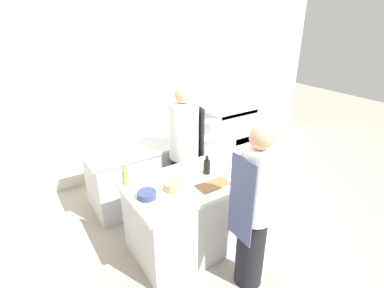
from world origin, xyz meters
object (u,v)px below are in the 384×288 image
(bottle_olive_oil, at_px, (125,177))
(bowl_prep_small, at_px, (147,195))
(oven_range, at_px, (227,131))
(cup, at_px, (256,149))
(bowl_ceramic_blue, at_px, (244,159))
(bottle_wine, at_px, (240,173))
(chef_at_prep_near, at_px, (254,211))
(bowl_mixing_large, at_px, (173,185))
(stockpot, at_px, (212,127))
(chef_at_stove, at_px, (184,152))
(bottle_vinegar, at_px, (207,167))

(bottle_olive_oil, height_order, bowl_prep_small, bottle_olive_oil)
(oven_range, xyz_separation_m, cup, (-0.85, -1.59, 0.47))
(bowl_prep_small, height_order, bowl_ceramic_blue, bowl_prep_small)
(oven_range, distance_m, bottle_wine, 2.54)
(chef_at_prep_near, distance_m, cup, 1.27)
(bowl_mixing_large, height_order, bowl_ceramic_blue, bowl_mixing_large)
(bottle_wine, relative_size, stockpot, 0.70)
(chef_at_prep_near, bearing_deg, chef_at_stove, -3.65)
(bottle_wine, bearing_deg, bowl_ceramic_blue, 41.71)
(cup, xyz_separation_m, stockpot, (-0.07, 0.88, 0.04))
(bottle_wine, distance_m, cup, 0.75)
(chef_at_prep_near, xyz_separation_m, bottle_vinegar, (0.03, 0.80, 0.10))
(oven_range, height_order, bowl_ceramic_blue, bowl_ceramic_blue)
(bowl_ceramic_blue, xyz_separation_m, stockpot, (0.24, 0.99, 0.06))
(bottle_olive_oil, xyz_separation_m, bottle_vinegar, (0.86, -0.27, -0.01))
(bottle_olive_oil, distance_m, bowl_mixing_large, 0.52)
(stockpot, bearing_deg, bowl_ceramic_blue, -103.78)
(bowl_prep_small, xyz_separation_m, stockpot, (1.57, 1.05, 0.06))
(bowl_mixing_large, bearing_deg, bottle_vinegar, 9.13)
(bowl_prep_small, bearing_deg, stockpot, 33.76)
(bowl_ceramic_blue, bearing_deg, cup, 20.03)
(bottle_vinegar, relative_size, bowl_mixing_large, 1.07)
(chef_at_stove, distance_m, bowl_prep_small, 1.14)
(bottle_vinegar, relative_size, cup, 2.12)
(oven_range, xyz_separation_m, bowl_ceramic_blue, (-1.16, -1.70, 0.45))
(chef_at_prep_near, height_order, stockpot, chef_at_prep_near)
(oven_range, xyz_separation_m, bowl_prep_small, (-2.49, -1.76, 0.45))
(bottle_olive_oil, xyz_separation_m, bowl_ceramic_blue, (1.41, -0.28, -0.07))
(chef_at_prep_near, bearing_deg, stockpot, -23.13)
(bottle_olive_oil, bearing_deg, bowl_ceramic_blue, -11.39)
(bottle_wine, bearing_deg, cup, 32.40)
(chef_at_stove, bearing_deg, chef_at_prep_near, 4.58)
(cup, bearing_deg, oven_range, 61.87)
(oven_range, distance_m, chef_at_stove, 1.95)
(bottle_wine, bearing_deg, bottle_olive_oil, 152.03)
(cup, bearing_deg, stockpot, 94.42)
(chef_at_prep_near, relative_size, bottle_olive_oil, 6.99)
(bottle_olive_oil, bearing_deg, oven_range, 28.94)
(bottle_vinegar, height_order, stockpot, bottle_vinegar)
(oven_range, distance_m, bottle_olive_oil, 2.98)
(bowl_ceramic_blue, bearing_deg, bottle_olive_oil, 168.61)
(bottle_vinegar, xyz_separation_m, bowl_mixing_large, (-0.48, -0.08, -0.05))
(chef_at_prep_near, height_order, bowl_ceramic_blue, chef_at_prep_near)
(bottle_wine, xyz_separation_m, stockpot, (0.57, 1.28, 0.02))
(bowl_prep_small, bearing_deg, chef_at_prep_near, -44.60)
(chef_at_stove, relative_size, bowl_prep_small, 9.12)
(chef_at_prep_near, bearing_deg, bottle_vinegar, -0.55)
(bowl_mixing_large, bearing_deg, oven_range, 38.92)
(bottle_olive_oil, height_order, bowl_mixing_large, bottle_olive_oil)
(bowl_mixing_large, distance_m, bowl_prep_small, 0.30)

